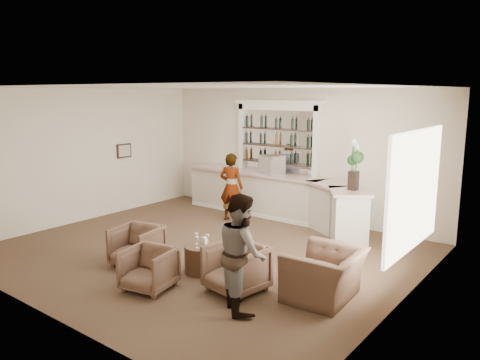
# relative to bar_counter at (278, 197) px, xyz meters

# --- Properties ---
(ground) EXTENTS (8.00, 8.00, 0.00)m
(ground) POSITION_rel_bar_counter_xyz_m (0.16, -3.00, -0.57)
(ground) COLOR brown
(ground) RESTS_ON ground
(room_shell) EXTENTS (8.04, 7.02, 3.32)m
(room_shell) POSITION_rel_bar_counter_xyz_m (0.33, -2.29, 1.77)
(room_shell) COLOR beige
(room_shell) RESTS_ON ground
(bar_counter) EXTENTS (5.72, 1.80, 1.14)m
(bar_counter) POSITION_rel_bar_counter_xyz_m (0.00, 0.00, 0.00)
(bar_counter) COLOR beige
(bar_counter) RESTS_ON ground
(back_bar_alcove) EXTENTS (2.64, 0.25, 3.00)m
(back_bar_alcove) POSITION_rel_bar_counter_xyz_m (-0.34, 0.41, 1.46)
(back_bar_alcove) COLOR white
(back_bar_alcove) RESTS_ON ground
(cocktail_table) EXTENTS (0.59, 0.59, 0.50)m
(cocktail_table) POSITION_rel_bar_counter_xyz_m (0.88, -3.90, -0.32)
(cocktail_table) COLOR brown
(cocktail_table) RESTS_ON ground
(sommelier) EXTENTS (0.71, 0.54, 1.72)m
(sommelier) POSITION_rel_bar_counter_xyz_m (-0.87, -0.84, 0.29)
(sommelier) COLOR gray
(sommelier) RESTS_ON ground
(guest) EXTENTS (1.09, 1.05, 1.77)m
(guest) POSITION_rel_bar_counter_xyz_m (2.33, -4.59, 0.31)
(guest) COLOR gray
(guest) RESTS_ON ground
(armchair_left) EXTENTS (0.94, 0.96, 0.75)m
(armchair_left) POSITION_rel_bar_counter_xyz_m (-0.33, -4.35, -0.20)
(armchair_left) COLOR brown
(armchair_left) RESTS_ON ground
(armchair_center) EXTENTS (0.90, 0.92, 0.71)m
(armchair_center) POSITION_rel_bar_counter_xyz_m (0.70, -4.96, -0.22)
(armchair_center) COLOR brown
(armchair_center) RESTS_ON ground
(armchair_right) EXTENTS (0.97, 0.99, 0.79)m
(armchair_right) POSITION_rel_bar_counter_xyz_m (1.89, -4.16, -0.18)
(armchair_right) COLOR brown
(armchair_right) RESTS_ON ground
(armchair_far) EXTENTS (1.13, 1.27, 0.78)m
(armchair_far) POSITION_rel_bar_counter_xyz_m (3.15, -3.50, -0.18)
(armchair_far) COLOR brown
(armchair_far) RESTS_ON ground
(espresso_machine) EXTENTS (0.68, 0.64, 0.49)m
(espresso_machine) POSITION_rel_bar_counter_xyz_m (-0.23, 0.03, 0.81)
(espresso_machine) COLOR #BCBCC1
(espresso_machine) RESTS_ON bar_counter
(flower_vase) EXTENTS (0.29, 0.29, 1.09)m
(flower_vase) POSITION_rel_bar_counter_xyz_m (2.25, -0.53, 1.18)
(flower_vase) COLOR black
(flower_vase) RESTS_ON bar_counter
(wine_glass_bar_left) EXTENTS (0.07, 0.07, 0.21)m
(wine_glass_bar_left) POSITION_rel_bar_counter_xyz_m (-0.28, 0.08, 0.67)
(wine_glass_bar_left) COLOR white
(wine_glass_bar_left) RESTS_ON bar_counter
(wine_glass_bar_right) EXTENTS (0.07, 0.07, 0.21)m
(wine_glass_bar_right) POSITION_rel_bar_counter_xyz_m (0.90, -0.01, 0.67)
(wine_glass_bar_right) COLOR white
(wine_glass_bar_right) RESTS_ON bar_counter
(wine_glass_tbl_a) EXTENTS (0.07, 0.07, 0.21)m
(wine_glass_tbl_a) POSITION_rel_bar_counter_xyz_m (0.76, -3.87, 0.03)
(wine_glass_tbl_a) COLOR white
(wine_glass_tbl_a) RESTS_ON cocktail_table
(wine_glass_tbl_b) EXTENTS (0.07, 0.07, 0.21)m
(wine_glass_tbl_b) POSITION_rel_bar_counter_xyz_m (0.98, -3.82, 0.03)
(wine_glass_tbl_b) COLOR white
(wine_glass_tbl_b) RESTS_ON cocktail_table
(wine_glass_tbl_c) EXTENTS (0.07, 0.07, 0.21)m
(wine_glass_tbl_c) POSITION_rel_bar_counter_xyz_m (0.92, -4.03, 0.03)
(wine_glass_tbl_c) COLOR white
(wine_glass_tbl_c) RESTS_ON cocktail_table
(napkin_holder) EXTENTS (0.08, 0.08, 0.12)m
(napkin_holder) POSITION_rel_bar_counter_xyz_m (0.86, -3.76, -0.01)
(napkin_holder) COLOR white
(napkin_holder) RESTS_ON cocktail_table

